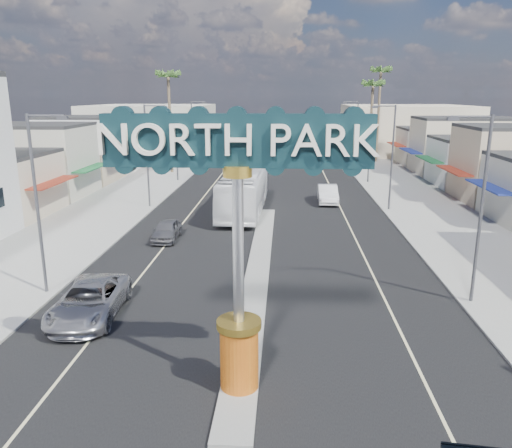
# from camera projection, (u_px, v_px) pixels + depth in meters

# --- Properties ---
(ground) EXTENTS (160.00, 160.00, 0.00)m
(ground) POSITION_uv_depth(u_px,v_px,m) (268.00, 209.00, 44.21)
(ground) COLOR gray
(ground) RESTS_ON ground
(road) EXTENTS (20.00, 120.00, 0.01)m
(road) POSITION_uv_depth(u_px,v_px,m) (268.00, 209.00, 44.21)
(road) COLOR black
(road) RESTS_ON ground
(median_island) EXTENTS (1.30, 30.00, 0.16)m
(median_island) POSITION_uv_depth(u_px,v_px,m) (258.00, 269.00, 28.73)
(median_island) COLOR gray
(median_island) RESTS_ON ground
(sidewalk_left) EXTENTS (8.00, 120.00, 0.12)m
(sidewalk_left) POSITION_uv_depth(u_px,v_px,m) (113.00, 206.00, 44.97)
(sidewalk_left) COLOR gray
(sidewalk_left) RESTS_ON ground
(sidewalk_right) EXTENTS (8.00, 120.00, 0.12)m
(sidewalk_right) POSITION_uv_depth(u_px,v_px,m) (428.00, 210.00, 43.42)
(sidewalk_right) COLOR gray
(sidewalk_right) RESTS_ON ground
(storefront_row_left) EXTENTS (12.00, 42.00, 6.00)m
(storefront_row_left) POSITION_uv_depth(u_px,v_px,m) (63.00, 156.00, 57.33)
(storefront_row_left) COLOR beige
(storefront_row_left) RESTS_ON ground
(storefront_row_right) EXTENTS (12.00, 42.00, 6.00)m
(storefront_row_right) POSITION_uv_depth(u_px,v_px,m) (490.00, 159.00, 54.68)
(storefront_row_right) COLOR #B7B29E
(storefront_row_right) RESTS_ON ground
(backdrop_far_left) EXTENTS (20.00, 20.00, 8.00)m
(backdrop_far_left) POSITION_uv_depth(u_px,v_px,m) (152.00, 128.00, 87.88)
(backdrop_far_left) COLOR #B7B29E
(backdrop_far_left) RESTS_ON ground
(backdrop_far_right) EXTENTS (20.00, 20.00, 8.00)m
(backdrop_far_right) POSITION_uv_depth(u_px,v_px,m) (405.00, 129.00, 85.45)
(backdrop_far_right) COLOR beige
(backdrop_far_right) RESTS_ON ground
(gateway_sign) EXTENTS (8.20, 1.50, 9.15)m
(gateway_sign) POSITION_uv_depth(u_px,v_px,m) (238.00, 224.00, 15.64)
(gateway_sign) COLOR #BF4B0E
(gateway_sign) RESTS_ON median_island
(traffic_signal_left) EXTENTS (5.09, 0.45, 6.00)m
(traffic_signal_left) POSITION_uv_depth(u_px,v_px,m) (192.00, 144.00, 57.15)
(traffic_signal_left) COLOR #47474C
(traffic_signal_left) RESTS_ON ground
(traffic_signal_right) EXTENTS (5.09, 0.45, 6.00)m
(traffic_signal_right) POSITION_uv_depth(u_px,v_px,m) (354.00, 145.00, 56.14)
(traffic_signal_right) COLOR #47474C
(traffic_signal_right) RESTS_ON ground
(streetlight_l_near) EXTENTS (2.03, 0.22, 9.00)m
(streetlight_l_near) POSITION_uv_depth(u_px,v_px,m) (39.00, 196.00, 24.18)
(streetlight_l_near) COLOR #47474C
(streetlight_l_near) RESTS_ON ground
(streetlight_l_mid) EXTENTS (2.03, 0.22, 9.00)m
(streetlight_l_mid) POSITION_uv_depth(u_px,v_px,m) (149.00, 151.00, 43.50)
(streetlight_l_mid) COLOR #47474C
(streetlight_l_mid) RESTS_ON ground
(streetlight_l_far) EXTENTS (2.03, 0.22, 9.00)m
(streetlight_l_far) POSITION_uv_depth(u_px,v_px,m) (193.00, 132.00, 64.75)
(streetlight_l_far) COLOR #47474C
(streetlight_l_far) RESTS_ON ground
(streetlight_r_near) EXTENTS (2.03, 0.22, 9.00)m
(streetlight_r_near) POSITION_uv_depth(u_px,v_px,m) (479.00, 201.00, 23.03)
(streetlight_r_near) COLOR #47474C
(streetlight_r_near) RESTS_ON ground
(streetlight_r_mid) EXTENTS (2.03, 0.22, 9.00)m
(streetlight_r_mid) POSITION_uv_depth(u_px,v_px,m) (391.00, 152.00, 42.35)
(streetlight_r_mid) COLOR #47474C
(streetlight_r_mid) RESTS_ON ground
(streetlight_r_far) EXTENTS (2.03, 0.22, 9.00)m
(streetlight_r_far) POSITION_uv_depth(u_px,v_px,m) (355.00, 133.00, 63.60)
(streetlight_r_far) COLOR #47474C
(streetlight_r_far) RESTS_ON ground
(palm_left_far) EXTENTS (2.60, 2.60, 13.10)m
(palm_left_far) POSITION_uv_depth(u_px,v_px,m) (168.00, 80.00, 61.33)
(palm_left_far) COLOR brown
(palm_left_far) RESTS_ON ground
(palm_right_mid) EXTENTS (2.60, 2.60, 12.10)m
(palm_right_mid) POSITION_uv_depth(u_px,v_px,m) (373.00, 88.00, 65.92)
(palm_right_mid) COLOR brown
(palm_right_mid) RESTS_ON ground
(palm_right_far) EXTENTS (2.60, 2.60, 14.10)m
(palm_right_far) POSITION_uv_depth(u_px,v_px,m) (381.00, 76.00, 71.16)
(palm_right_far) COLOR brown
(palm_right_far) RESTS_ON ground
(suv_left) EXTENTS (3.00, 5.94, 1.61)m
(suv_left) POSITION_uv_depth(u_px,v_px,m) (90.00, 300.00, 22.59)
(suv_left) COLOR #A6A5AA
(suv_left) RESTS_ON ground
(car_parked_left) EXTENTS (1.66, 4.06, 1.38)m
(car_parked_left) POSITION_uv_depth(u_px,v_px,m) (167.00, 230.00, 34.70)
(car_parked_left) COLOR slate
(car_parked_left) RESTS_ON ground
(car_parked_right) EXTENTS (1.81, 5.04, 1.65)m
(car_parked_right) POSITION_uv_depth(u_px,v_px,m) (328.00, 194.00, 46.54)
(car_parked_right) COLOR white
(car_parked_right) RESTS_ON ground
(city_bus) EXTENTS (3.55, 13.50, 3.74)m
(city_bus) POSITION_uv_depth(u_px,v_px,m) (244.00, 190.00, 42.73)
(city_bus) COLOR white
(city_bus) RESTS_ON ground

